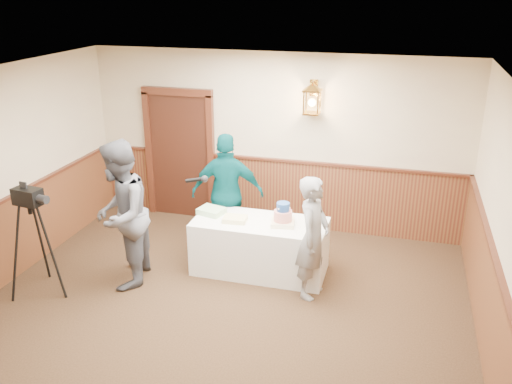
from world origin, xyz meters
TOP-DOWN VIEW (x-y plane):
  - ground at (0.00, 0.00)m, footprint 7.00×7.00m
  - room_shell at (-0.05, 0.45)m, footprint 6.02×7.02m
  - display_table at (0.19, 1.90)m, footprint 1.80×0.80m
  - tiered_cake at (0.51, 1.88)m, footprint 0.35×0.35m
  - sheet_cake_yellow at (-0.13, 1.82)m, footprint 0.32×0.26m
  - sheet_cake_green at (-0.53, 1.97)m, footprint 0.40×0.35m
  - interviewer at (-1.44, 1.13)m, footprint 1.63×1.09m
  - baker at (0.98, 1.51)m, footprint 0.47×0.64m
  - assistant_p at (-0.44, 2.42)m, footprint 1.11×0.65m
  - tv_camera_rig at (-2.38, 0.61)m, footprint 0.56×0.52m

SIDE VIEW (x-z plane):
  - ground at x=0.00m, z-range 0.00..0.00m
  - display_table at x=0.19m, z-range 0.00..0.75m
  - tv_camera_rig at x=-2.38m, z-range -0.07..1.36m
  - sheet_cake_yellow at x=-0.13m, z-range 0.75..0.81m
  - sheet_cake_green at x=-0.53m, z-range 0.75..0.83m
  - baker at x=0.98m, z-range 0.00..1.59m
  - tiered_cake at x=0.51m, z-range 0.72..1.03m
  - assistant_p at x=-0.44m, z-range 0.00..1.78m
  - interviewer at x=-1.44m, z-range 0.00..1.96m
  - room_shell at x=-0.05m, z-range 0.12..2.93m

